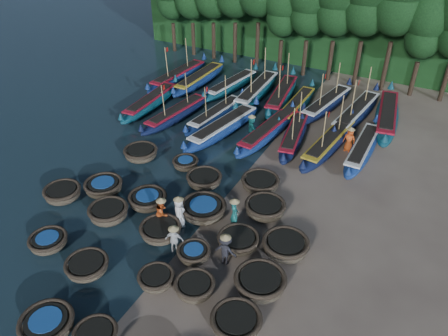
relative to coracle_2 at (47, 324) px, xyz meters
The scene contains 50 objects.
ground 10.38m from the coracle_2, 78.20° to the left, with size 120.00×120.00×0.00m, color gray.
foliage_wall 34.03m from the coracle_2, 86.39° to the left, with size 40.00×3.00×10.00m, color black.
coracle_2 is the anchor object (origin of this frame).
coracle_3 2.06m from the coracle_2, 15.07° to the left, with size 1.77×1.77×0.66m.
coracle_5 4.98m from the coracle_2, 136.09° to the left, with size 2.15×2.15×0.65m.
coracle_6 3.23m from the coracle_2, 104.73° to the left, with size 2.39×2.39×0.67m.
coracle_7 4.64m from the coracle_2, 59.09° to the left, with size 1.96×1.96×0.66m.
coracle_8 6.01m from the coracle_2, 46.58° to the left, with size 1.93×1.93×0.71m.
coracle_9 7.43m from the coracle_2, 28.71° to the left, with size 2.48×2.48×0.81m.
coracle_10 8.73m from the coracle_2, 131.24° to the left, with size 2.07×2.07×0.78m.
coracle_11 6.84m from the coracle_2, 110.17° to the left, with size 2.25×2.25×0.84m.
coracle_12 6.65m from the coracle_2, 83.16° to the left, with size 2.49×2.49×0.75m.
coracle_13 6.80m from the coracle_2, 63.63° to the left, with size 1.71×1.71×0.63m.
coracle_14 8.77m from the coracle_2, 41.99° to the left, with size 2.81×2.81×0.82m.
coracle_15 9.14m from the coracle_2, 117.20° to the left, with size 2.21×2.21×0.73m.
coracle_16 8.39m from the coracle_2, 98.45° to the left, with size 2.11×2.11×0.76m.
coracle_17 9.18m from the coracle_2, 78.28° to the left, with size 2.46×2.46×0.82m.
coracle_18 9.02m from the coracle_2, 60.01° to the left, with size 2.08×2.08×0.68m.
coracle_19 10.78m from the coracle_2, 51.73° to the left, with size 2.35×2.35×0.81m.
coracle_20 12.78m from the coracle_2, 110.44° to the left, with size 2.43×2.43×0.77m.
coracle_21 12.47m from the coracle_2, 96.41° to the left, with size 1.93×1.93×0.65m.
coracle_22 11.41m from the coracle_2, 87.45° to the left, with size 2.10×2.10×0.74m.
coracle_23 13.11m from the coracle_2, 74.42° to the left, with size 2.32×2.32×0.73m.
coracle_24 11.61m from the coracle_2, 66.18° to the left, with size 2.62×2.62×0.78m.
long_boat_1 19.99m from the coracle_2, 114.19° to the left, with size 1.77×7.95×1.40m.
long_boat_2 18.31m from the coracle_2, 106.99° to the left, with size 2.24×7.76×3.32m.
long_boat_3 18.96m from the coracle_2, 98.33° to the left, with size 2.10×7.51×3.21m.
long_boat_4 17.25m from the coracle_2, 94.39° to the left, with size 2.86×8.40×1.50m.
long_boat_5 18.11m from the coracle_2, 85.00° to the left, with size 2.22×7.92×1.40m.
long_boat_6 18.84m from the coracle_2, 79.75° to the left, with size 2.52×7.50×3.23m.
long_boat_7 19.41m from the coracle_2, 72.78° to the left, with size 2.36×8.27×3.53m.
long_boat_8 20.50m from the coracle_2, 67.54° to the left, with size 1.40×7.71×1.36m.
long_boat_9 25.21m from the coracle_2, 111.18° to the left, with size 2.08×8.41×3.58m.
long_boat_10 24.90m from the coracle_2, 106.72° to the left, with size 1.59×8.24×1.45m.
long_boat_11 24.37m from the coracle_2, 99.88° to the left, with size 2.48×7.73×1.37m.
long_boat_12 23.90m from the coracle_2, 94.28° to the left, with size 1.93×8.89×3.78m.
long_boat_13 23.93m from the coracle_2, 89.29° to the left, with size 2.67×8.53×3.66m.
long_boat_14 22.98m from the coracle_2, 85.20° to the left, with size 1.36×7.66×1.35m.
long_boat_15 24.50m from the coracle_2, 80.87° to the left, with size 2.78×8.14×3.50m.
long_boat_16 24.44m from the coracle_2, 75.15° to the left, with size 2.58×8.81×3.77m.
long_boat_17 25.53m from the coracle_2, 70.93° to the left, with size 2.82×9.14×1.62m.
fisherman_0 7.88m from the coracle_2, 81.46° to the left, with size 1.02×0.99×1.96m.
fisherman_1 9.70m from the coracle_2, 67.50° to the left, with size 0.73×0.76×1.95m.
fisherman_2 7.41m from the coracle_2, 87.00° to the left, with size 0.84×0.95×1.85m.
fisherman_3 7.95m from the coracle_2, 55.82° to the left, with size 1.09×0.64×1.85m.
fisherman_4 6.40m from the coracle_2, 71.91° to the left, with size 0.96×0.61×1.72m.
fisherman_5 17.73m from the coracle_2, 88.14° to the left, with size 1.35×1.51×1.87m.
fisherman_6 20.37m from the coracle_2, 70.23° to the left, with size 0.86×0.62×1.83m.
tree_5 30.75m from the coracle_2, 94.51° to the left, with size 3.68×3.68×8.68m.
tree_10 31.99m from the coracle_2, 73.17° to the left, with size 3.68×3.68×8.68m.
Camera 1 is at (9.04, -16.37, 15.10)m, focal length 35.00 mm.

